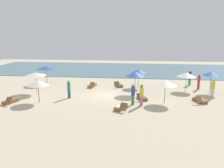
# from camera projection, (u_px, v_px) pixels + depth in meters

# --- Properties ---
(ground_plane) EXTENTS (60.00, 60.00, 0.00)m
(ground_plane) POSITION_uv_depth(u_px,v_px,m) (107.00, 96.00, 22.42)
(ground_plane) COLOR beige
(ocean_water) EXTENTS (48.00, 16.00, 0.06)m
(ocean_water) POSITION_uv_depth(u_px,v_px,m) (120.00, 69.00, 38.88)
(ocean_water) COLOR slate
(ocean_water) RESTS_ON ground_plane
(umbrella_0) EXTENTS (2.03, 2.03, 2.04)m
(umbrella_0) POSITION_uv_depth(u_px,v_px,m) (187.00, 75.00, 23.90)
(umbrella_0) COLOR brown
(umbrella_0) RESTS_ON ground_plane
(umbrella_1) EXTENTS (2.03, 2.03, 2.33)m
(umbrella_1) POSITION_uv_depth(u_px,v_px,m) (135.00, 74.00, 22.71)
(umbrella_1) COLOR brown
(umbrella_1) RESTS_ON ground_plane
(umbrella_2) EXTENTS (2.17, 2.17, 2.23)m
(umbrella_2) POSITION_uv_depth(u_px,v_px,m) (46.00, 68.00, 27.27)
(umbrella_2) COLOR olive
(umbrella_2) RESTS_ON ground_plane
(umbrella_3) EXTENTS (1.77, 1.77, 2.08)m
(umbrella_3) POSITION_uv_depth(u_px,v_px,m) (139.00, 71.00, 25.62)
(umbrella_3) COLOR olive
(umbrella_3) RESTS_ON ground_plane
(umbrella_4) EXTENTS (2.25, 2.25, 2.19)m
(umbrella_4) POSITION_uv_depth(u_px,v_px,m) (36.00, 74.00, 23.04)
(umbrella_4) COLOR brown
(umbrella_4) RESTS_ON ground_plane
(umbrella_5) EXTENTS (2.08, 2.08, 2.05)m
(umbrella_5) POSITION_uv_depth(u_px,v_px,m) (165.00, 83.00, 19.64)
(umbrella_5) COLOR brown
(umbrella_5) RESTS_ON ground_plane
(umbrella_6) EXTENTS (1.85, 1.85, 2.29)m
(umbrella_6) POSITION_uv_depth(u_px,v_px,m) (212.00, 74.00, 23.04)
(umbrella_6) COLOR brown
(umbrella_6) RESTS_ON ground_plane
(umbrella_7) EXTENTS (1.95, 1.95, 2.05)m
(umbrella_7) POSITION_uv_depth(u_px,v_px,m) (38.00, 83.00, 19.86)
(umbrella_7) COLOR brown
(umbrella_7) RESTS_ON ground_plane
(lounger_0) EXTENTS (1.15, 1.76, 0.72)m
(lounger_0) POSITION_uv_depth(u_px,v_px,m) (121.00, 107.00, 18.31)
(lounger_0) COLOR brown
(lounger_0) RESTS_ON ground_plane
(lounger_2) EXTENTS (1.08, 1.77, 0.71)m
(lounger_2) POSITION_uv_depth(u_px,v_px,m) (10.00, 101.00, 19.95)
(lounger_2) COLOR brown
(lounger_2) RESTS_ON ground_plane
(lounger_3) EXTENTS (0.90, 1.77, 0.69)m
(lounger_3) POSITION_uv_depth(u_px,v_px,m) (92.00, 86.00, 26.04)
(lounger_3) COLOR olive
(lounger_3) RESTS_ON ground_plane
(lounger_4) EXTENTS (1.20, 1.80, 0.67)m
(lounger_4) POSITION_uv_depth(u_px,v_px,m) (200.00, 100.00, 20.20)
(lounger_4) COLOR brown
(lounger_4) RESTS_ON ground_plane
(lounger_5) EXTENTS (1.11, 1.76, 0.72)m
(lounger_5) POSITION_uv_depth(u_px,v_px,m) (119.00, 85.00, 26.26)
(lounger_5) COLOR brown
(lounger_5) RESTS_ON ground_plane
(lounger_6) EXTENTS (1.08, 1.73, 0.74)m
(lounger_6) POSITION_uv_depth(u_px,v_px,m) (142.00, 98.00, 21.06)
(lounger_6) COLOR brown
(lounger_6) RESTS_ON ground_plane
(person_0) EXTENTS (0.38, 0.38, 1.90)m
(person_0) POSITION_uv_depth(u_px,v_px,m) (141.00, 95.00, 19.03)
(person_0) COLOR #D17299
(person_0) RESTS_ON ground_plane
(person_1) EXTENTS (0.50, 0.50, 1.80)m
(person_1) POSITION_uv_depth(u_px,v_px,m) (213.00, 88.00, 21.75)
(person_1) COLOR white
(person_1) RESTS_ON ground_plane
(person_2) EXTENTS (0.32, 0.32, 1.73)m
(person_2) POSITION_uv_depth(u_px,v_px,m) (69.00, 89.00, 21.37)
(person_2) COLOR #2D4C8C
(person_2) RESTS_ON ground_plane
(person_3) EXTENTS (0.33, 0.33, 1.70)m
(person_3) POSITION_uv_depth(u_px,v_px,m) (199.00, 82.00, 24.84)
(person_3) COLOR #BF3338
(person_3) RESTS_ON ground_plane
(person_4) EXTENTS (0.43, 0.43, 1.90)m
(person_4) POSITION_uv_depth(u_px,v_px,m) (133.00, 94.00, 19.33)
(person_4) COLOR #338C59
(person_4) RESTS_ON ground_plane
(person_5) EXTENTS (0.46, 0.46, 1.78)m
(person_5) POSITION_uv_depth(u_px,v_px,m) (190.00, 78.00, 26.80)
(person_5) COLOR #338C59
(person_5) RESTS_ON ground_plane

